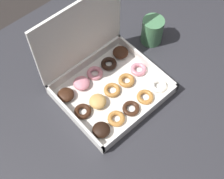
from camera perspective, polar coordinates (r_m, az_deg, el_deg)
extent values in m
plane|color=#2D2826|center=(1.74, 0.73, -12.71)|extent=(8.00, 8.00, 0.00)
cube|color=#2D2D33|center=(1.04, 1.19, 0.63)|extent=(1.27, 0.93, 0.03)
cylinder|color=#2D2D33|center=(1.79, 5.95, 13.26)|extent=(0.06, 0.06, 0.75)
cube|color=silver|center=(1.01, 0.00, -0.42)|extent=(0.32, 0.28, 0.01)
cube|color=white|center=(0.95, 5.45, -5.00)|extent=(0.32, 0.01, 0.03)
cube|color=white|center=(1.05, -4.91, 4.85)|extent=(0.32, 0.01, 0.03)
cube|color=white|center=(0.95, -7.00, -5.17)|extent=(0.01, 0.28, 0.03)
cube|color=white|center=(1.05, 6.30, 4.99)|extent=(0.01, 0.28, 0.03)
cube|color=white|center=(0.95, -5.86, 10.12)|extent=(0.32, 0.01, 0.25)
ellipsoid|color=black|center=(0.93, -1.99, -7.40)|extent=(0.05, 0.05, 0.03)
torus|color=#B77A38|center=(0.95, 0.78, -5.33)|extent=(0.05, 0.05, 0.02)
torus|color=#381E11|center=(0.97, 3.50, -3.48)|extent=(0.05, 0.05, 0.01)
torus|color=#B77A38|center=(0.99, 6.08, -1.36)|extent=(0.05, 0.05, 0.01)
torus|color=white|center=(1.02, 8.47, 0.72)|extent=(0.05, 0.05, 0.02)
torus|color=#381E11|center=(0.97, -5.37, -4.02)|extent=(0.05, 0.05, 0.02)
ellipsoid|color=tan|center=(0.97, -2.63, -2.19)|extent=(0.05, 0.05, 0.03)
torus|color=#B77A38|center=(1.00, 0.01, -0.11)|extent=(0.05, 0.05, 0.01)
torus|color=#B77A38|center=(1.02, 2.65, 1.68)|extent=(0.05, 0.05, 0.02)
torus|color=pink|center=(1.05, 4.85, 3.71)|extent=(0.05, 0.05, 0.02)
ellipsoid|color=#381E11|center=(1.00, -8.45, -0.97)|extent=(0.05, 0.05, 0.02)
ellipsoid|color=pink|center=(1.01, -5.58, 1.15)|extent=(0.05, 0.05, 0.02)
torus|color=pink|center=(1.04, -3.15, 3.01)|extent=(0.05, 0.05, 0.02)
torus|color=black|center=(1.06, -0.58, 4.73)|extent=(0.05, 0.05, 0.02)
ellipsoid|color=#381E11|center=(1.08, 1.56, 6.79)|extent=(0.05, 0.05, 0.03)
cylinder|color=#4C8456|center=(1.11, 7.37, 10.62)|extent=(0.08, 0.08, 0.10)
cylinder|color=black|center=(1.08, 7.64, 12.21)|extent=(0.06, 0.06, 0.01)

